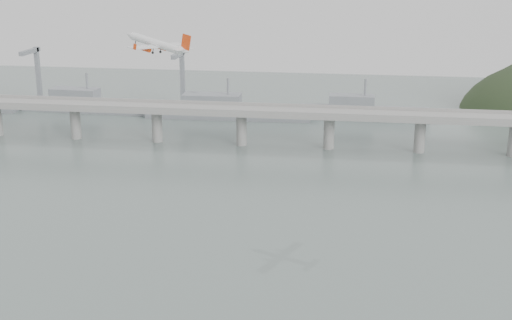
# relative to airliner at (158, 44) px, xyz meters

# --- Properties ---
(bridge) EXTENTS (800.00, 22.00, 23.90)m
(bridge) POSITION_rel_airliner_xyz_m (41.55, 117.04, -54.93)
(bridge) COLOR gray
(bridge) RESTS_ON ground
(distant_fleet) EXTENTS (453.00, 60.90, 40.00)m
(distant_fleet) POSITION_rel_airliner_xyz_m (-112.65, 182.12, -66.36)
(distant_fleet) COLOR slate
(distant_fleet) RESTS_ON ground
(airliner) EXTENTS (30.70, 28.90, 8.71)m
(airliner) POSITION_rel_airliner_xyz_m (0.00, 0.00, 0.00)
(airliner) COLOR silver
(airliner) RESTS_ON ground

